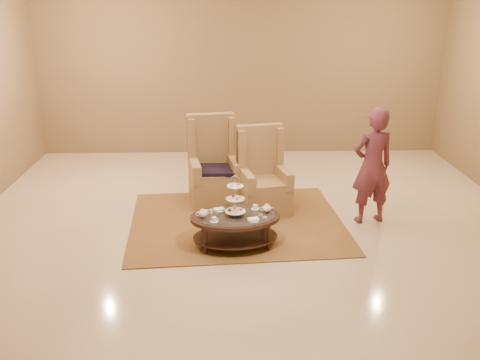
{
  "coord_description": "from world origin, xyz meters",
  "views": [
    {
      "loc": [
        -0.34,
        -6.64,
        3.11
      ],
      "look_at": [
        -0.13,
        0.2,
        0.71
      ],
      "focal_mm": 40.0,
      "sensor_mm": 36.0,
      "label": 1
    }
  ],
  "objects_px": {
    "tea_table": "(235,221)",
    "person": "(372,166)",
    "armchair_right": "(263,183)",
    "armchair_left": "(213,173)"
  },
  "relations": [
    {
      "from": "tea_table",
      "to": "armchair_right",
      "type": "bearing_deg",
      "value": 65.23
    },
    {
      "from": "armchair_left",
      "to": "armchair_right",
      "type": "xyz_separation_m",
      "value": [
        0.74,
        -0.38,
        -0.03
      ]
    },
    {
      "from": "person",
      "to": "tea_table",
      "type": "bearing_deg",
      "value": 8.01
    },
    {
      "from": "tea_table",
      "to": "armchair_left",
      "type": "bearing_deg",
      "value": 95.31
    },
    {
      "from": "tea_table",
      "to": "person",
      "type": "height_order",
      "value": "person"
    },
    {
      "from": "armchair_left",
      "to": "armchair_right",
      "type": "relative_size",
      "value": 1.07
    },
    {
      "from": "tea_table",
      "to": "person",
      "type": "xyz_separation_m",
      "value": [
        1.93,
        0.74,
        0.48
      ]
    },
    {
      "from": "armchair_left",
      "to": "person",
      "type": "bearing_deg",
      "value": -30.77
    },
    {
      "from": "tea_table",
      "to": "armchair_right",
      "type": "height_order",
      "value": "armchair_right"
    },
    {
      "from": "armchair_left",
      "to": "person",
      "type": "height_order",
      "value": "person"
    }
  ]
}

